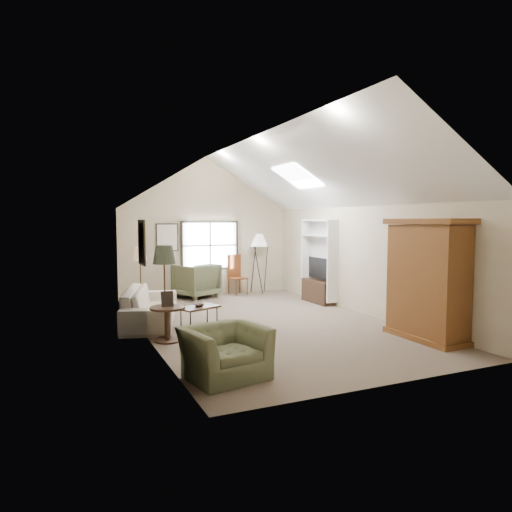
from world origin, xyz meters
name	(u,v)px	position (x,y,z in m)	size (l,w,h in m)	color
room_shell	(264,171)	(0.00, 0.00, 3.21)	(5.01, 8.01, 4.00)	#705F50
window	(210,245)	(0.10, 3.96, 1.45)	(1.72, 0.08, 1.42)	black
skylight	(298,176)	(1.30, 0.90, 3.22)	(0.80, 1.20, 0.52)	white
wall_art	(155,240)	(-1.88, 1.94, 1.73)	(1.97, 3.71, 0.88)	black
armoire	(427,280)	(2.18, -2.40, 1.10)	(0.60, 1.50, 2.20)	brown
tv_alcove	(319,259)	(2.34, 1.60, 1.15)	(0.32, 1.30, 2.10)	white
media_console	(318,291)	(2.32, 1.60, 0.30)	(0.34, 1.18, 0.60)	#382316
tv_panel	(318,268)	(2.32, 1.60, 0.92)	(0.05, 0.90, 0.55)	black
sofa	(151,306)	(-2.20, 0.95, 0.37)	(2.52, 0.99, 0.74)	beige
armchair_near	(225,352)	(-1.89, -2.84, 0.35)	(1.08, 0.95, 0.70)	#5D6647
armchair_far	(196,280)	(-0.40, 3.70, 0.48)	(1.03, 1.06, 0.97)	#525B3F
coffee_table	(199,317)	(-1.36, 0.21, 0.21)	(0.82, 0.46, 0.42)	#3E2619
bowl	(199,305)	(-1.36, 0.21, 0.44)	(0.20, 0.20, 0.05)	#332315
side_table	(168,324)	(-2.20, -0.65, 0.32)	(0.63, 0.63, 0.63)	#382017
side_chair	(238,275)	(0.87, 3.70, 0.58)	(0.45, 0.45, 1.17)	brown
tripod_lamp	(259,263)	(1.56, 3.70, 0.90)	(0.52, 0.52, 1.80)	white
dark_lamp	(165,291)	(-2.20, -0.45, 0.88)	(0.42, 0.42, 1.76)	#262C1F
tan_lamp	(141,279)	(-2.20, 2.15, 0.79)	(0.32, 0.32, 1.58)	tan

